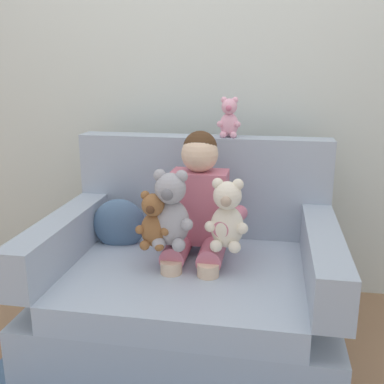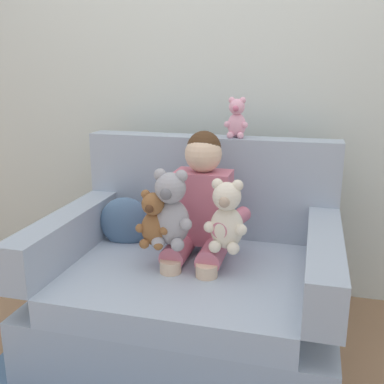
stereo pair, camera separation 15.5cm
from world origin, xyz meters
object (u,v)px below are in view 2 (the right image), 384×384
plush_cream (227,217)px  plush_grey (171,211)px  seated_child (200,214)px  throw_pillow (126,222)px  armchair (192,283)px  plush_pink_on_backrest (237,119)px  plush_brown (154,221)px

plush_cream → plush_grey: size_ratio=0.90×
seated_child → throw_pillow: (-0.41, 0.10, -0.11)m
plush_grey → throw_pillow: plush_grey is taller
armchair → plush_pink_on_backrest: bearing=70.5°
seated_child → plush_grey: (-0.09, -0.16, 0.06)m
plush_brown → plush_cream: size_ratio=0.81×
plush_pink_on_backrest → throw_pillow: size_ratio=0.77×
seated_child → plush_brown: (-0.16, -0.18, 0.01)m
armchair → seated_child: 0.34m
seated_child → plush_cream: size_ratio=2.68×
plush_pink_on_backrest → throw_pillow: plush_pink_on_backrest is taller
plush_cream → throw_pillow: size_ratio=1.18×
throw_pillow → plush_brown: bearing=-48.0°
plush_grey → plush_pink_on_backrest: 0.62m
throw_pillow → plush_cream: bearing=-22.9°
armchair → plush_cream: 0.42m
plush_cream → plush_brown: bearing=169.0°
plush_grey → throw_pillow: bearing=143.0°
plush_cream → plush_pink_on_backrest: size_ratio=1.53×
plush_cream → plush_pink_on_backrest: 0.59m
seated_child → armchair: bearing=-126.3°
armchair → plush_grey: size_ratio=3.80×
plush_brown → throw_pillow: bearing=113.5°
seated_child → plush_pink_on_backrest: size_ratio=4.11×
seated_child → plush_grey: bearing=-122.7°
plush_brown → plush_grey: 0.09m
plush_grey → plush_pink_on_backrest: size_ratio=1.70×
armchair → plush_brown: 0.40m
plush_brown → plush_cream: 0.31m
seated_child → plush_pink_on_backrest: (0.11, 0.33, 0.40)m
plush_brown → plush_pink_on_backrest: size_ratio=1.25×
seated_child → plush_grey: seated_child is taller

